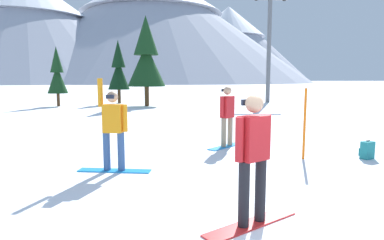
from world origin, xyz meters
TOP-DOWN VIEW (x-y plane):
  - ground_plane at (0.00, 0.00)m, footprint 800.00×800.00m
  - snowboarder_foreground at (-0.23, 0.08)m, footprint 1.46×1.09m
  - snowboarder_midground at (-2.59, 2.88)m, footprint 1.60×0.51m
  - snowboarder_background at (0.28, 5.38)m, footprint 1.26×1.27m
  - backpack_teal at (3.55, 3.69)m, footprint 0.38×0.35m
  - trail_marker_pole at (1.95, 3.75)m, footprint 0.06×0.06m
  - pine_tree_slender at (-3.31, 20.73)m, footprint 2.81×2.81m
  - pine_tree_leaning at (-9.81, 20.70)m, footprint 1.43×1.43m
  - pine_tree_tall at (-5.85, 23.73)m, footprint 1.78×1.78m
  - ski_lift_tower at (6.85, 24.18)m, footprint 2.99×0.36m
  - peak_north_spur at (-76.68, 175.98)m, footprint 139.72×139.72m
  - peak_east_ridge at (-14.56, 207.97)m, footprint 192.17×192.17m
  - peak_central_summit at (36.18, 225.43)m, footprint 109.65×109.65m

SIDE VIEW (x-z plane):
  - ground_plane at x=0.00m, z-range 0.00..0.00m
  - backpack_teal at x=3.55m, z-range -0.02..0.45m
  - trail_marker_pole at x=1.95m, z-range 0.00..1.77m
  - snowboarder_background at x=0.28m, z-range 0.06..1.83m
  - snowboarder_midground at x=-2.59m, z-range -0.06..1.95m
  - snowboarder_foreground at x=-0.23m, z-range 0.05..1.84m
  - pine_tree_leaning at x=-9.81m, z-range 0.19..4.56m
  - pine_tree_tall at x=-5.85m, z-range 0.23..5.43m
  - pine_tree_slender at x=-3.31m, z-range 0.30..6.93m
  - ski_lift_tower at x=6.85m, z-range 0.64..9.61m
  - peak_central_summit at x=36.18m, z-range 1.15..52.19m
  - peak_north_spur at x=-76.68m, z-range 1.24..56.58m
  - peak_east_ridge at x=-14.56m, z-range 1.56..70.76m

